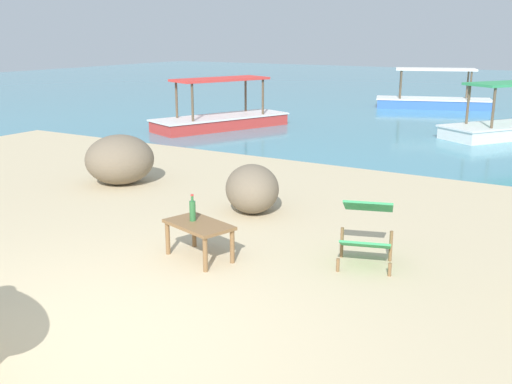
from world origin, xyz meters
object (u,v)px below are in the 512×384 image
(low_bench_table, at_px, (199,229))
(boat_red, at_px, (221,118))
(deck_chair_far, at_px, (367,227))
(boat_blue, at_px, (433,100))
(boat_white, at_px, (512,125))
(bottle, at_px, (193,210))

(low_bench_table, bearing_deg, boat_red, 139.64)
(deck_chair_far, bearing_deg, boat_blue, 174.20)
(deck_chair_far, distance_m, boat_white, 9.50)
(bottle, distance_m, deck_chair_far, 1.88)
(boat_red, distance_m, boat_white, 7.16)
(low_bench_table, height_order, boat_white, boat_white)
(deck_chair_far, height_order, boat_red, boat_red)
(low_bench_table, xyz_separation_m, boat_red, (-4.98, 7.83, -0.09))
(bottle, relative_size, boat_red, 0.08)
(bottle, relative_size, boat_blue, 0.08)
(boat_white, bearing_deg, boat_blue, -112.24)
(bottle, height_order, boat_blue, boat_blue)
(low_bench_table, bearing_deg, bottle, 179.40)
(boat_red, relative_size, boat_white, 1.04)
(bottle, distance_m, boat_blue, 15.01)
(boat_red, relative_size, boat_blue, 1.00)
(low_bench_table, relative_size, boat_red, 0.22)
(boat_red, bearing_deg, deck_chair_far, 65.36)
(low_bench_table, relative_size, bottle, 2.89)
(low_bench_table, xyz_separation_m, boat_white, (1.72, 10.35, -0.09))
(boat_white, bearing_deg, boat_red, -35.10)
(bottle, height_order, boat_white, boat_white)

